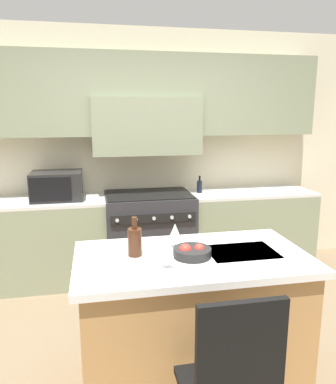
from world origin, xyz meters
name	(u,v)px	position (x,y,z in m)	size (l,w,h in m)	color
ground_plane	(188,382)	(0.00, 0.00, 0.00)	(10.00, 10.00, 0.00)	#7A664C
back_cabinetry	(145,130)	(0.00, 2.03, 1.61)	(10.00, 0.46, 2.70)	beige
back_counter	(149,235)	(0.00, 1.78, 0.46)	(3.77, 0.62, 0.91)	gray
range_stove	(149,235)	(0.00, 1.76, 0.47)	(0.94, 0.70, 0.94)	#2D2D33
microwave	(57,186)	(-0.95, 1.78, 1.06)	(0.51, 0.40, 0.29)	black
kitchen_island	(191,321)	(0.02, -0.01, 0.46)	(1.46, 0.81, 0.92)	#B7844C
island_chair	(231,384)	(0.02, -0.73, 0.57)	(0.42, 0.40, 1.04)	black
wine_bottle	(135,241)	(-0.34, 0.05, 1.01)	(0.09, 0.09, 0.25)	#422314
wine_glass_near	(167,250)	(-0.18, -0.18, 1.03)	(0.08, 0.08, 0.17)	white
wine_glass_far	(175,232)	(-0.06, 0.14, 1.03)	(0.08, 0.08, 0.17)	white
fruit_bowl	(192,252)	(0.01, -0.04, 0.95)	(0.24, 0.24, 0.09)	black
oil_bottle_on_counter	(199,186)	(0.58, 1.81, 0.98)	(0.06, 0.06, 0.19)	black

